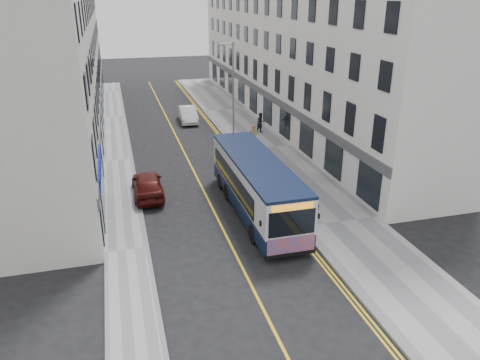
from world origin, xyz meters
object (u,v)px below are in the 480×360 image
pedestrian_far (261,123)px  pedestrian_near (254,136)px  streetlamp (232,90)px  bicycle (306,208)px  car_maroon (148,185)px  car_white (188,114)px  city_bus (256,184)px

pedestrian_far → pedestrian_near: bearing=-135.3°
streetlamp → bicycle: 14.68m
bicycle → car_maroon: (-8.06, 5.31, 0.10)m
pedestrian_near → car_maroon: 11.28m
car_maroon → car_white: bearing=-107.0°
city_bus → pedestrian_near: 11.39m
streetlamp → car_white: 8.91m
pedestrian_far → streetlamp: bearing=-166.1°
pedestrian_near → car_maroon: size_ratio=0.42×
car_white → pedestrian_far: bearing=-43.6°
car_white → car_maroon: car_maroon is taller
car_maroon → streetlamp: bearing=-130.1°
pedestrian_near → car_maroon: bearing=-116.8°
streetlamp → pedestrian_far: streetlamp is taller
car_maroon → pedestrian_far: bearing=-133.9°
streetlamp → bicycle: streetlamp is taller
bicycle → pedestrian_far: pedestrian_far is taller
car_white → car_maroon: size_ratio=0.99×
city_bus → car_white: size_ratio=2.47×
bicycle → car_white: car_white is taller
streetlamp → car_white: bearing=107.0°
city_bus → pedestrian_far: 15.64m
city_bus → car_white: city_bus is taller
city_bus → car_white: (-0.46, 20.52, -1.00)m
bicycle → city_bus: bearing=37.0°
city_bus → bicycle: size_ratio=5.36×
pedestrian_far → car_white: pedestrian_far is taller
bicycle → car_maroon: bearing=34.6°
car_white → car_maroon: 17.44m
bicycle → car_white: bearing=-14.6°
streetlamp → city_bus: (-1.91, -12.75, -2.67)m
bicycle → car_maroon: size_ratio=0.46×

